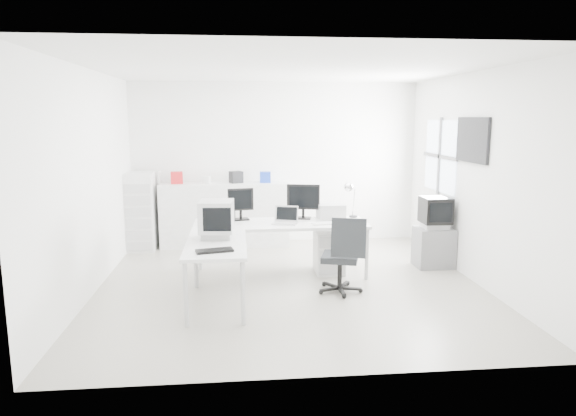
{
  "coord_description": "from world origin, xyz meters",
  "views": [
    {
      "loc": [
        -0.66,
        -6.53,
        2.2
      ],
      "look_at": [
        0.0,
        0.2,
        1.0
      ],
      "focal_mm": 32.0,
      "sensor_mm": 36.0,
      "label": 1
    }
  ],
  "objects": [
    {
      "name": "filing_cabinet",
      "position": [
        -2.28,
        2.08,
        0.65
      ],
      "size": [
        0.46,
        0.54,
        1.3
      ],
      "primitive_type": "cube",
      "color": "silver",
      "rests_on": "floor"
    },
    {
      "name": "left_wall",
      "position": [
        -2.5,
        0.0,
        1.4
      ],
      "size": [
        0.02,
        5.0,
        2.8
      ],
      "primitive_type": "cube",
      "color": "white",
      "rests_on": "floor"
    },
    {
      "name": "clutter_box_d",
      "position": [
        -0.19,
        2.24,
        1.18
      ],
      "size": [
        0.19,
        0.17,
        0.18
      ],
      "primitive_type": "cube",
      "rotation": [
        0.0,
        0.0,
        -0.03
      ],
      "color": "#1735A4",
      "rests_on": "sideboard"
    },
    {
      "name": "side_desk",
      "position": [
        -0.93,
        -0.65,
        0.38
      ],
      "size": [
        0.7,
        1.4,
        0.75
      ],
      "primitive_type": null,
      "color": "silver",
      "rests_on": "floor"
    },
    {
      "name": "clutter_bottle",
      "position": [
        -1.99,
        2.28,
        1.2
      ],
      "size": [
        0.07,
        0.07,
        0.22
      ],
      "primitive_type": "cylinder",
      "color": "silver",
      "rests_on": "sideboard"
    },
    {
      "name": "ceiling",
      "position": [
        0.0,
        0.0,
        2.8
      ],
      "size": [
        5.0,
        5.0,
        0.01
      ],
      "primitive_type": "cube",
      "color": "white",
      "rests_on": "back_wall"
    },
    {
      "name": "inkjet_printer",
      "position": [
        -0.93,
        0.55,
        0.82
      ],
      "size": [
        0.45,
        0.37,
        0.14
      ],
      "primitive_type": "cube",
      "rotation": [
        0.0,
        0.0,
        -0.15
      ],
      "color": "black",
      "rests_on": "main_desk"
    },
    {
      "name": "crt_tv",
      "position": [
        2.22,
        0.63,
        0.81
      ],
      "size": [
        0.5,
        0.48,
        0.45
      ],
      "primitive_type": null,
      "color": "black",
      "rests_on": "tv_cabinet"
    },
    {
      "name": "clutter_box_c",
      "position": [
        -0.69,
        2.24,
        1.19
      ],
      "size": [
        0.25,
        0.24,
        0.2
      ],
      "primitive_type": "cube",
      "rotation": [
        0.0,
        0.0,
        0.42
      ],
      "color": "black",
      "rests_on": "sideboard"
    },
    {
      "name": "laser_printer",
      "position": [
        0.67,
        0.67,
        0.86
      ],
      "size": [
        0.39,
        0.34,
        0.22
      ],
      "primitive_type": "cube",
      "rotation": [
        0.0,
        0.0,
        0.04
      ],
      "color": "#B1B1B1",
      "rests_on": "main_desk"
    },
    {
      "name": "office_chair",
      "position": [
        0.61,
        -0.35,
        0.5
      ],
      "size": [
        0.72,
        0.72,
        1.0
      ],
      "primitive_type": null,
      "rotation": [
        0.0,
        0.0,
        -0.29
      ],
      "color": "#272A2C",
      "rests_on": "floor"
    },
    {
      "name": "floor",
      "position": [
        0.0,
        0.0,
        0.0
      ],
      "size": [
        5.0,
        5.0,
        0.01
      ],
      "primitive_type": "cube",
      "color": "beige",
      "rests_on": "ground"
    },
    {
      "name": "lcd_monitor_small",
      "position": [
        -0.63,
        0.7,
        0.98
      ],
      "size": [
        0.4,
        0.28,
        0.46
      ],
      "primitive_type": null,
      "rotation": [
        0.0,
        0.0,
        0.19
      ],
      "color": "black",
      "rests_on": "main_desk"
    },
    {
      "name": "right_wall",
      "position": [
        2.5,
        0.0,
        1.4
      ],
      "size": [
        0.02,
        5.0,
        2.8
      ],
      "primitive_type": "cube",
      "color": "white",
      "rests_on": "floor"
    },
    {
      "name": "lcd_monitor_large",
      "position": [
        0.27,
        0.7,
        1.0
      ],
      "size": [
        0.51,
        0.3,
        0.49
      ],
      "primitive_type": null,
      "rotation": [
        0.0,
        0.0,
        -0.24
      ],
      "color": "black",
      "rests_on": "main_desk"
    },
    {
      "name": "window",
      "position": [
        2.48,
        1.2,
        1.6
      ],
      "size": [
        0.02,
        1.2,
        1.1
      ],
      "primitive_type": null,
      "color": "white",
      "rests_on": "right_wall"
    },
    {
      "name": "white_keyboard",
      "position": [
        0.57,
        0.3,
        0.76
      ],
      "size": [
        0.48,
        0.23,
        0.02
      ],
      "primitive_type": "cube",
      "rotation": [
        0.0,
        0.0,
        0.19
      ],
      "color": "silver",
      "rests_on": "main_desk"
    },
    {
      "name": "main_desk",
      "position": [
        -0.08,
        0.45,
        0.38
      ],
      "size": [
        2.4,
        0.8,
        0.75
      ],
      "primitive_type": null,
      "color": "silver",
      "rests_on": "floor"
    },
    {
      "name": "white_mouse",
      "position": [
        0.87,
        0.35,
        0.78
      ],
      "size": [
        0.06,
        0.06,
        0.06
      ],
      "primitive_type": "sphere",
      "color": "silver",
      "rests_on": "main_desk"
    },
    {
      "name": "black_keyboard",
      "position": [
        -0.93,
        -1.05,
        0.76
      ],
      "size": [
        0.43,
        0.25,
        0.03
      ],
      "primitive_type": "cube",
      "rotation": [
        0.0,
        0.0,
        0.23
      ],
      "color": "black",
      "rests_on": "side_desk"
    },
    {
      "name": "sideboard",
      "position": [
        -0.89,
        2.24,
        0.55
      ],
      "size": [
        2.18,
        0.55,
        1.09
      ],
      "primitive_type": "cube",
      "color": "silver",
      "rests_on": "floor"
    },
    {
      "name": "laptop",
      "position": [
        -0.03,
        0.35,
        0.86
      ],
      "size": [
        0.43,
        0.44,
        0.23
      ],
      "primitive_type": null,
      "rotation": [
        0.0,
        0.0,
        -0.3
      ],
      "color": "#B7B7BA",
      "rests_on": "main_desk"
    },
    {
      "name": "crt_monitor",
      "position": [
        -0.93,
        -0.4,
        0.97
      ],
      "size": [
        0.42,
        0.42,
        0.45
      ],
      "primitive_type": null,
      "rotation": [
        0.0,
        0.0,
        -0.07
      ],
      "color": "#B7B7BA",
      "rests_on": "side_desk"
    },
    {
      "name": "clutter_box_a",
      "position": [
        -1.69,
        2.24,
        1.19
      ],
      "size": [
        0.22,
        0.2,
        0.2
      ],
      "primitive_type": "cube",
      "rotation": [
        0.0,
        0.0,
        0.14
      ],
      "color": "red",
      "rests_on": "sideboard"
    },
    {
      "name": "drawer_pedestal",
      "position": [
        0.62,
        0.5,
        0.3
      ],
      "size": [
        0.4,
        0.5,
        0.6
      ],
      "primitive_type": "cube",
      "color": "silver",
      "rests_on": "floor"
    },
    {
      "name": "clutter_box_b",
      "position": [
        -1.19,
        2.24,
        1.15
      ],
      "size": [
        0.15,
        0.14,
        0.12
      ],
      "primitive_type": "cube",
      "rotation": [
        0.0,
        0.0,
        -0.36
      ],
      "color": "silver",
      "rests_on": "sideboard"
    },
    {
      "name": "tv_cabinet",
      "position": [
        2.22,
        0.63,
        0.29
      ],
      "size": [
        0.54,
        0.44,
        0.59
      ],
      "primitive_type": "cube",
      "color": "slate",
      "rests_on": "floor"
    },
    {
      "name": "back_wall",
      "position": [
        0.0,
        2.5,
        1.4
      ],
      "size": [
        5.0,
        0.02,
        2.8
      ],
      "primitive_type": "cube",
      "color": "white",
      "rests_on": "floor"
    },
    {
      "name": "desk_lamp",
      "position": [
        1.02,
        0.75,
        1.01
      ],
      "size": [
        0.17,
        0.17,
        0.52
      ],
      "primitive_type": null,
      "rotation": [
        0.0,
        0.0,
        0.01
      ],
      "color": "silver",
      "rests_on": "main_desk"
    },
    {
      "name": "wall_picture",
      "position": [
        2.47,
        0.1,
        1.9
      ],
      "size": [
        0.04,
        0.9,
        0.6
      ],
      "primitive_type": null,
      "color": "black",
      "rests_on": "right_wall"
    }
  ]
}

